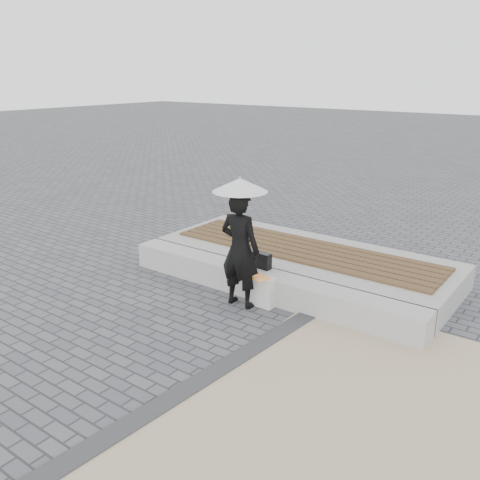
% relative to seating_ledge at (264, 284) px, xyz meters
% --- Properties ---
extents(ground, '(80.00, 80.00, 0.00)m').
position_rel_seating_ledge_xyz_m(ground, '(0.00, -1.60, -0.20)').
color(ground, '#4E4F53').
rests_on(ground, ground).
extents(terrazzo_zone, '(5.00, 5.00, 0.02)m').
position_rel_seating_ledge_xyz_m(terrazzo_zone, '(3.20, -2.10, -0.19)').
color(terrazzo_zone, tan).
rests_on(terrazzo_zone, ground).
extents(edging_band, '(0.61, 5.20, 0.04)m').
position_rel_seating_ledge_xyz_m(edging_band, '(0.75, -2.10, -0.18)').
color(edging_band, '#333336').
rests_on(edging_band, ground).
extents(seating_ledge, '(5.00, 0.45, 0.40)m').
position_rel_seating_ledge_xyz_m(seating_ledge, '(0.00, 0.00, 0.00)').
color(seating_ledge, '#A8A8A3').
rests_on(seating_ledge, ground).
extents(timber_platform, '(5.00, 2.00, 0.40)m').
position_rel_seating_ledge_xyz_m(timber_platform, '(0.00, 1.20, 0.00)').
color(timber_platform, '#A2A29D').
rests_on(timber_platform, ground).
extents(timber_decking, '(4.60, 1.20, 0.04)m').
position_rel_seating_ledge_xyz_m(timber_decking, '(0.00, 1.20, 0.22)').
color(timber_decking, brown).
rests_on(timber_decking, timber_platform).
extents(woman, '(0.64, 0.43, 1.71)m').
position_rel_seating_ledge_xyz_m(woman, '(-0.12, -0.45, 0.66)').
color(woman, black).
rests_on(woman, ground).
extents(parasol, '(0.77, 0.77, 0.99)m').
position_rel_seating_ledge_xyz_m(parasol, '(-0.12, -0.45, 1.60)').
color(parasol, silver).
rests_on(parasol, ground).
extents(handbag, '(0.36, 0.15, 0.25)m').
position_rel_seating_ledge_xyz_m(handbag, '(-0.15, 0.11, 0.32)').
color(handbag, black).
rests_on(handbag, seating_ledge).
extents(canvas_tote, '(0.43, 0.19, 0.45)m').
position_rel_seating_ledge_xyz_m(canvas_tote, '(0.13, -0.29, 0.03)').
color(canvas_tote, beige).
rests_on(canvas_tote, ground).
extents(magazine, '(0.35, 0.30, 0.01)m').
position_rel_seating_ledge_xyz_m(magazine, '(0.13, -0.34, 0.26)').
color(magazine, '#ED3C3E').
rests_on(magazine, canvas_tote).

